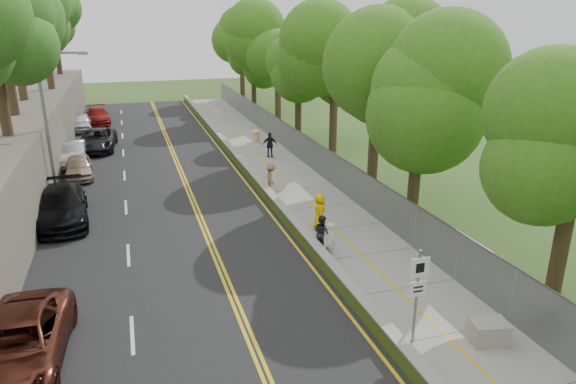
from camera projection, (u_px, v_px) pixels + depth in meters
name	position (u px, v px, depth m)	size (l,w,h in m)	color
ground	(342.00, 300.00, 18.26)	(140.00, 140.00, 0.00)	#33511E
road	(157.00, 187.00, 30.24)	(11.20, 66.00, 0.04)	black
sidewalk	(285.00, 175.00, 32.51)	(4.20, 66.00, 0.05)	gray
jersey_barrier	(250.00, 174.00, 31.76)	(0.42, 66.00, 0.60)	#93C92A
chainlink_fence	(317.00, 158.00, 32.79)	(0.04, 66.00, 2.00)	slate
trees_fenceside	(354.00, 61.00, 31.52)	(7.00, 66.00, 14.00)	#417D1D
streetlight	(50.00, 117.00, 26.39)	(2.52, 0.22, 8.00)	gray
signpost	(418.00, 287.00, 15.20)	(0.62, 0.09, 3.10)	gray
construction_barrel	(256.00, 136.00, 40.97)	(0.55, 0.55, 0.90)	orange
concrete_block	(488.00, 332.00, 15.70)	(1.08, 0.81, 0.72)	gray
car_2	(17.00, 345.00, 14.41)	(2.54, 5.51, 1.53)	#5D271C
car_3	(62.00, 206.00, 24.88)	(2.27, 5.60, 1.62)	black
car_4	(79.00, 167.00, 31.85)	(1.60, 3.99, 1.36)	#C4A591
car_5	(73.00, 153.00, 34.69)	(1.59, 4.56, 1.50)	#B6B7BF
car_6	(97.00, 140.00, 38.45)	(2.55, 5.52, 1.54)	black
car_7	(97.00, 116.00, 48.06)	(2.05, 5.05, 1.47)	maroon
car_8	(81.00, 122.00, 45.03)	(1.72, 4.26, 1.45)	silver
painter_0	(320.00, 212.00, 23.89)	(0.87, 0.57, 1.78)	#F0B800
painter_1	(331.00, 241.00, 20.89)	(0.60, 0.40, 1.65)	silver
painter_2	(322.00, 233.00, 21.83)	(0.77, 0.60, 1.57)	#222327
painter_3	(271.00, 178.00, 29.00)	(1.10, 0.63, 1.70)	olive
person_far	(270.00, 145.00, 36.30)	(1.05, 0.44, 1.80)	black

